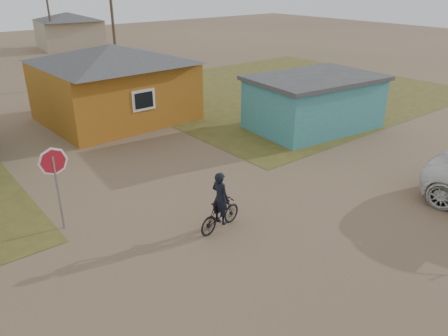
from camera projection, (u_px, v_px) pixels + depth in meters
The scene contains 9 objects.
ground at pixel (265, 254), 12.05m from camera, with size 120.00×120.00×0.00m, color brown.
grass_ne at pixel (282, 90), 29.33m from camera, with size 20.00×18.00×0.00m, color brown.
house_yellow at pixel (114, 82), 22.64m from camera, with size 7.72×6.76×3.90m.
shed_turquoise at pixel (314, 102), 21.59m from camera, with size 6.71×4.93×2.60m.
house_beige_east at pixel (69, 30), 45.53m from camera, with size 6.95×6.05×3.60m.
utility_pole_near at pixel (113, 22), 29.78m from camera, with size 1.40×0.20×8.00m.
utility_pole_far at pixel (48, 9), 41.75m from camera, with size 1.40×0.20×8.00m.
stop_sign at pixel (55, 170), 12.53m from camera, with size 0.80×0.37×2.63m.
cyclist at pixel (220, 209), 12.98m from camera, with size 1.72×0.74×1.88m.
Camera 1 is at (-7.18, -7.13, 7.05)m, focal length 35.00 mm.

